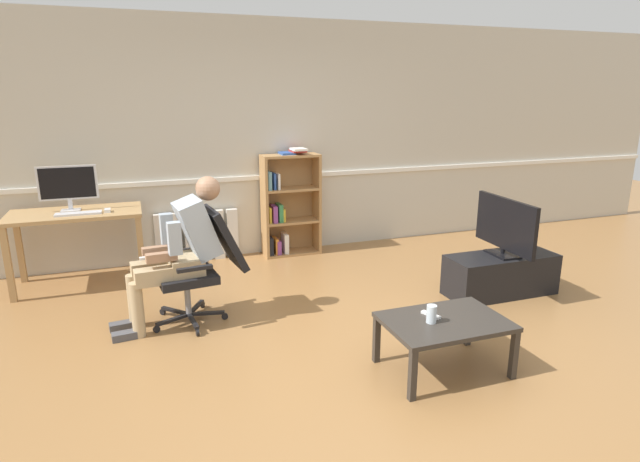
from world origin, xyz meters
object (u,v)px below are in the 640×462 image
at_px(keyboard, 78,214).
at_px(tv_screen, 505,226).
at_px(computer_mouse, 108,210).
at_px(office_chair, 204,261).
at_px(tv_stand, 500,274).
at_px(imac_monitor, 68,185).
at_px(bookshelf, 287,206).
at_px(radiator, 197,236).
at_px(spare_remote, 431,315).
at_px(drinking_glass, 431,314).
at_px(coffee_table, 445,326).
at_px(person_seated, 179,249).
at_px(computer_desk, 76,223).

relative_size(keyboard, tv_screen, 0.49).
relative_size(keyboard, computer_mouse, 4.17).
xyz_separation_m(office_chair, tv_stand, (2.75, -0.39, -0.33)).
relative_size(imac_monitor, bookshelf, 0.43).
distance_m(computer_mouse, radiator, 1.14).
relative_size(imac_monitor, office_chair, 0.56).
relative_size(imac_monitor, computer_mouse, 5.43).
relative_size(imac_monitor, spare_remote, 3.62).
height_order(drinking_glass, spare_remote, drinking_glass).
xyz_separation_m(bookshelf, tv_stand, (1.57, -1.94, -0.39)).
distance_m(keyboard, coffee_table, 3.58).
xyz_separation_m(person_seated, coffee_table, (1.64, -1.41, -0.32)).
height_order(coffee_table, drinking_glass, drinking_glass).
relative_size(radiator, office_chair, 0.96).
distance_m(computer_desk, tv_screen, 4.16).
bearing_deg(spare_remote, computer_mouse, -69.72).
xyz_separation_m(person_seated, spare_remote, (1.58, -1.32, -0.26)).
bearing_deg(imac_monitor, keyboard, -68.98).
relative_size(keyboard, spare_remote, 2.78).
bearing_deg(radiator, office_chair, -94.56).
bearing_deg(computer_mouse, drinking_glass, -50.87).
bearing_deg(office_chair, bookshelf, 135.97).
xyz_separation_m(computer_mouse, tv_stand, (3.52, -1.52, -0.58)).
xyz_separation_m(imac_monitor, person_seated, (0.92, -1.36, -0.36)).
bearing_deg(drinking_glass, tv_stand, 36.43).
xyz_separation_m(imac_monitor, spare_remote, (2.49, -2.68, -0.62)).
distance_m(imac_monitor, tv_stand, 4.31).
height_order(computer_desk, imac_monitor, imac_monitor).
relative_size(computer_desk, spare_remote, 8.25).
distance_m(bookshelf, person_seated, 2.09).
bearing_deg(tv_screen, bookshelf, 41.59).
bearing_deg(imac_monitor, drinking_glass, -48.65).
xyz_separation_m(radiator, spare_remote, (1.25, -2.99, 0.10)).
relative_size(tv_stand, spare_remote, 7.12).
relative_size(radiator, coffee_table, 1.11).
bearing_deg(computer_desk, person_seated, -55.57).
bearing_deg(coffee_table, keyboard, 134.11).
distance_m(imac_monitor, keyboard, 0.34).
bearing_deg(person_seated, computer_desk, -152.26).
xyz_separation_m(computer_desk, coffee_table, (2.51, -2.69, -0.31)).
relative_size(imac_monitor, coffee_table, 0.65).
bearing_deg(spare_remote, imac_monitor, -67.66).
bearing_deg(spare_remote, coffee_table, 104.31).
bearing_deg(tv_stand, office_chair, 171.99).
xyz_separation_m(imac_monitor, coffee_table, (2.55, -2.77, -0.68)).
bearing_deg(radiator, imac_monitor, -165.88).
bearing_deg(bookshelf, office_chair, -127.33).
bearing_deg(imac_monitor, office_chair, -50.22).
distance_m(bookshelf, tv_stand, 2.52).
bearing_deg(drinking_glass, office_chair, 132.74).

